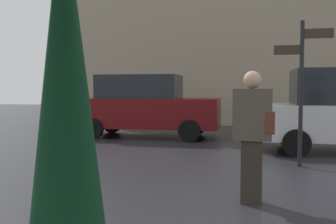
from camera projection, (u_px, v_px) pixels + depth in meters
name	position (u px, v px, depth m)	size (l,w,h in m)	color
folded_patio_umbrella_near	(66.00, 92.00, 1.45)	(0.38, 0.38, 2.26)	black
pedestrian_with_bag	(253.00, 129.00, 4.97)	(0.53, 0.24, 1.74)	#2A241E
parked_car_right	(145.00, 106.00, 11.81)	(4.46, 1.87, 1.93)	#590C0F
street_signpost	(302.00, 78.00, 7.26)	(1.08, 0.08, 2.80)	black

